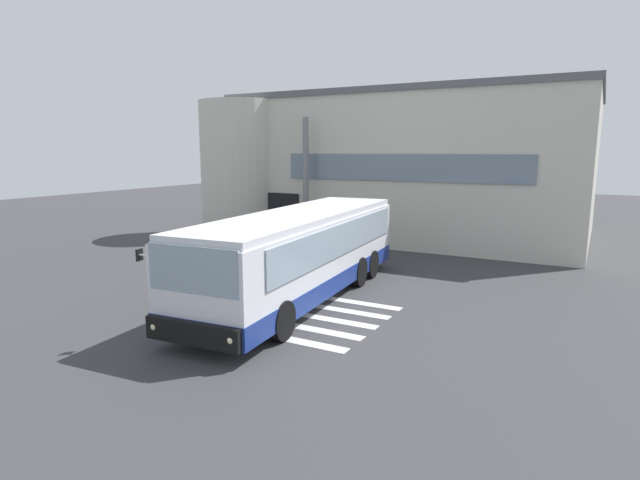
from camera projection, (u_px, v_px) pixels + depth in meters
name	position (u px, v px, depth m)	size (l,w,h in m)	color
ground_plane	(316.00, 276.00, 18.98)	(80.00, 90.00, 0.02)	#353538
bay_paint_stripes	(305.00, 315.00, 14.40)	(4.40, 3.96, 0.01)	silver
terminal_building	(406.00, 166.00, 28.62)	(19.26, 13.80, 7.44)	beige
entry_support_column	(306.00, 182.00, 24.80)	(0.28, 0.28, 6.12)	slate
bus_main_foreground	(300.00, 256.00, 15.84)	(3.46, 10.92, 2.70)	silver
passenger_near_column	(316.00, 228.00, 24.40)	(0.39, 0.52, 1.68)	#1E2338
passenger_by_doorway	(334.00, 231.00, 23.32)	(0.49, 0.40, 1.68)	#4C4233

